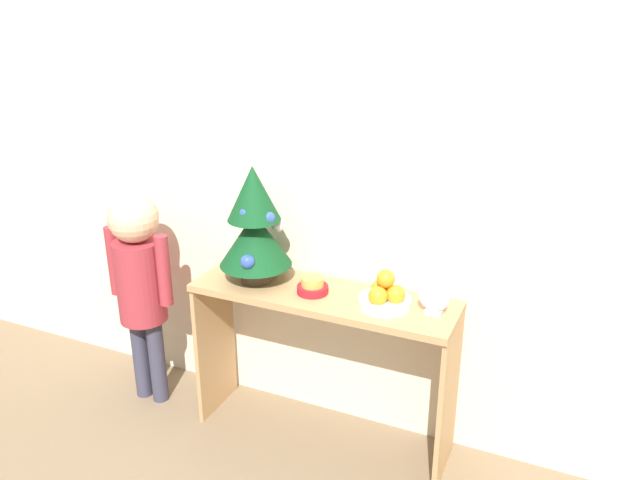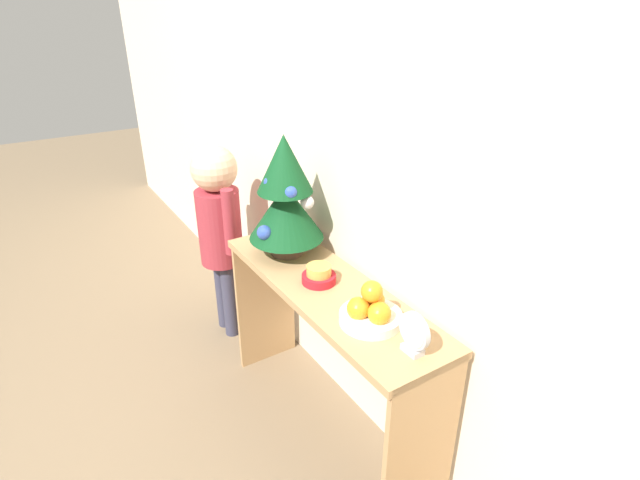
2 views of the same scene
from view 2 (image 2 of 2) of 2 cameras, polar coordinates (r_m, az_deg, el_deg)
name	(u,v)px [view 2 (image 2 of 2)]	position (r m, az deg, el deg)	size (l,w,h in m)	color
ground_plane	(294,441)	(2.24, -3.02, -21.94)	(12.00, 12.00, 0.00)	#7A664C
back_wall	(379,131)	(1.76, 6.81, 12.29)	(7.00, 0.05, 2.50)	beige
console_table	(327,322)	(1.94, 0.84, -9.31)	(1.11, 0.33, 0.70)	tan
mini_tree	(285,197)	(1.98, -3.99, 4.93)	(0.31, 0.31, 0.50)	#4C3828
fruit_bowl	(371,310)	(1.64, 5.80, -8.00)	(0.21, 0.21, 0.15)	silver
singing_bowl	(319,275)	(1.86, -0.13, -4.06)	(0.13, 0.13, 0.07)	#AD1923
desk_clock	(414,334)	(1.52, 10.67, -10.50)	(0.12, 0.04, 0.14)	#B2B2B7
child_figure	(219,219)	(2.54, -11.49, 2.36)	(0.34, 0.22, 1.04)	#38384C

